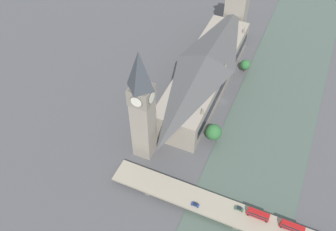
# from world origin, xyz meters

# --- Properties ---
(ground_plane) EXTENTS (600.00, 600.00, 0.00)m
(ground_plane) POSITION_xyz_m (0.00, 0.00, 0.00)
(ground_plane) COLOR #4C4C4F
(river_water) EXTENTS (52.16, 360.00, 0.30)m
(river_water) POSITION_xyz_m (-32.08, 0.00, 0.15)
(river_water) COLOR #47564C
(river_water) RESTS_ON ground_plane
(parliament_hall) EXTENTS (27.73, 109.91, 27.04)m
(parliament_hall) POSITION_xyz_m (16.64, -8.00, 13.42)
(parliament_hall) COLOR gray
(parliament_hall) RESTS_ON ground_plane
(clock_tower) EXTENTS (11.64, 11.64, 71.94)m
(clock_tower) POSITION_xyz_m (29.34, 56.18, 37.59)
(clock_tower) COLOR gray
(clock_tower) RESTS_ON ground_plane
(victoria_tower) EXTENTS (15.00, 15.00, 50.11)m
(victoria_tower) POSITION_xyz_m (16.69, -74.45, 23.06)
(victoria_tower) COLOR gray
(victoria_tower) RESTS_ON ground_plane
(road_bridge) EXTENTS (136.32, 13.57, 4.20)m
(road_bridge) POSITION_xyz_m (-32.08, 76.20, 3.34)
(road_bridge) COLOR gray
(road_bridge) RESTS_ON ground_plane
(double_decker_bus_lead) EXTENTS (11.29, 2.57, 4.70)m
(double_decker_bus_lead) POSITION_xyz_m (-56.98, 73.35, 6.79)
(double_decker_bus_lead) COLOR red
(double_decker_bus_lead) RESTS_ON road_bridge
(double_decker_bus_rear) EXTENTS (10.84, 2.61, 4.58)m
(double_decker_bus_rear) POSITION_xyz_m (-40.49, 73.40, 6.73)
(double_decker_bus_rear) COLOR red
(double_decker_bus_rear) RESTS_ON road_bridge
(car_southbound_lead) EXTENTS (4.01, 1.84, 1.38)m
(car_southbound_lead) POSITION_xyz_m (-10.17, 79.71, 4.88)
(car_southbound_lead) COLOR navy
(car_southbound_lead) RESTS_ON road_bridge
(car_southbound_mid) EXTENTS (4.33, 1.86, 1.46)m
(car_southbound_mid) POSITION_xyz_m (-30.97, 73.05, 4.92)
(car_southbound_mid) COLOR #2D5638
(car_southbound_mid) RESTS_ON road_bridge
(tree_embankment_near) EXTENTS (7.12, 7.12, 9.98)m
(tree_embankment_near) POSITION_xyz_m (-3.90, -33.90, 6.40)
(tree_embankment_near) COLOR brown
(tree_embankment_near) RESTS_ON ground_plane
(tree_embankment_mid) EXTENTS (9.58, 9.58, 11.86)m
(tree_embankment_mid) POSITION_xyz_m (-3.63, 32.97, 7.07)
(tree_embankment_mid) COLOR brown
(tree_embankment_mid) RESTS_ON ground_plane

